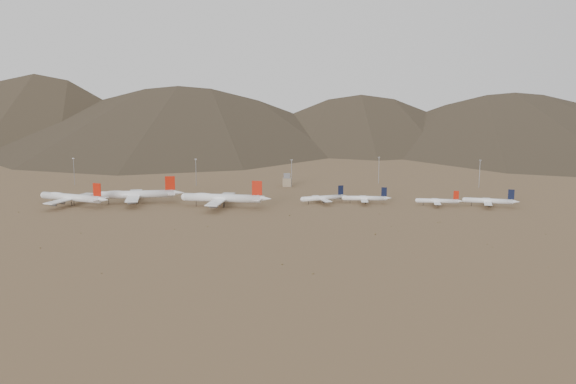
{
  "coord_description": "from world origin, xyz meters",
  "views": [
    {
      "loc": [
        40.98,
        -470.04,
        97.87
      ],
      "look_at": [
        32.51,
        30.0,
        10.44
      ],
      "focal_mm": 40.0,
      "sensor_mm": 36.0,
      "label": 1
    }
  ],
  "objects_px": {
    "narrowbody_a": "(324,198)",
    "control_tower": "(287,181)",
    "widebody_west": "(72,197)",
    "widebody_centre": "(136,194)",
    "widebody_east": "(223,198)",
    "narrowbody_b": "(366,198)"
  },
  "relations": [
    {
      "from": "widebody_east",
      "to": "widebody_centre",
      "type": "bearing_deg",
      "value": 176.64
    },
    {
      "from": "widebody_centre",
      "to": "narrowbody_a",
      "type": "height_order",
      "value": "widebody_centre"
    },
    {
      "from": "widebody_west",
      "to": "narrowbody_a",
      "type": "relative_size",
      "value": 1.58
    },
    {
      "from": "widebody_east",
      "to": "control_tower",
      "type": "relative_size",
      "value": 6.02
    },
    {
      "from": "narrowbody_b",
      "to": "widebody_centre",
      "type": "bearing_deg",
      "value": -176.52
    },
    {
      "from": "widebody_west",
      "to": "widebody_centre",
      "type": "xyz_separation_m",
      "value": [
        48.04,
        11.07,
        0.64
      ]
    },
    {
      "from": "narrowbody_b",
      "to": "control_tower",
      "type": "xyz_separation_m",
      "value": [
        -65.14,
        82.48,
        1.02
      ]
    },
    {
      "from": "widebody_centre",
      "to": "widebody_east",
      "type": "relative_size",
      "value": 0.99
    },
    {
      "from": "narrowbody_a",
      "to": "control_tower",
      "type": "bearing_deg",
      "value": 89.94
    },
    {
      "from": "widebody_east",
      "to": "narrowbody_a",
      "type": "bearing_deg",
      "value": 20.98
    },
    {
      "from": "control_tower",
      "to": "widebody_east",
      "type": "bearing_deg",
      "value": -115.74
    },
    {
      "from": "widebody_east",
      "to": "narrowbody_b",
      "type": "relative_size",
      "value": 1.8
    },
    {
      "from": "widebody_centre",
      "to": "widebody_east",
      "type": "xyz_separation_m",
      "value": [
        71.69,
        -14.85,
        0.04
      ]
    },
    {
      "from": "widebody_east",
      "to": "control_tower",
      "type": "height_order",
      "value": "widebody_east"
    },
    {
      "from": "widebody_west",
      "to": "widebody_centre",
      "type": "distance_m",
      "value": 49.3
    },
    {
      "from": "widebody_west",
      "to": "narrowbody_b",
      "type": "distance_m",
      "value": 233.63
    },
    {
      "from": "widebody_west",
      "to": "widebody_east",
      "type": "xyz_separation_m",
      "value": [
        119.74,
        -3.77,
        0.68
      ]
    },
    {
      "from": "narrowbody_a",
      "to": "control_tower",
      "type": "height_order",
      "value": "narrowbody_a"
    },
    {
      "from": "widebody_west",
      "to": "narrowbody_b",
      "type": "bearing_deg",
      "value": 24.63
    },
    {
      "from": "widebody_west",
      "to": "widebody_east",
      "type": "distance_m",
      "value": 119.8
    },
    {
      "from": "narrowbody_a",
      "to": "control_tower",
      "type": "relative_size",
      "value": 3.3
    },
    {
      "from": "widebody_east",
      "to": "narrowbody_a",
      "type": "relative_size",
      "value": 1.83
    }
  ]
}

